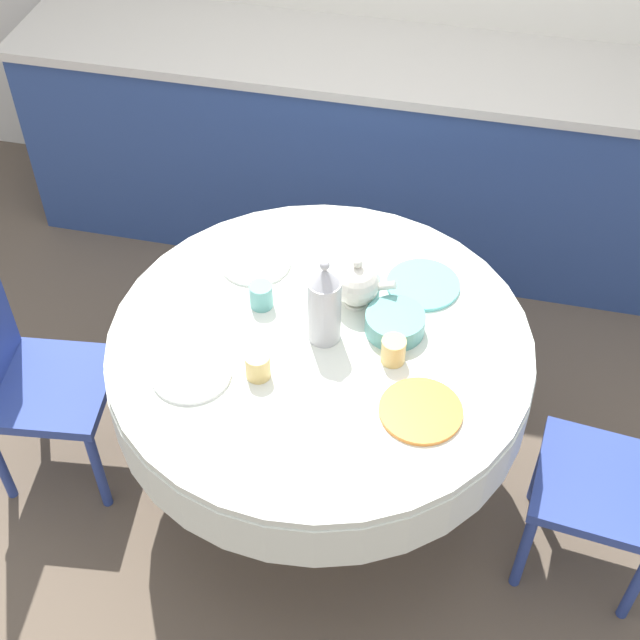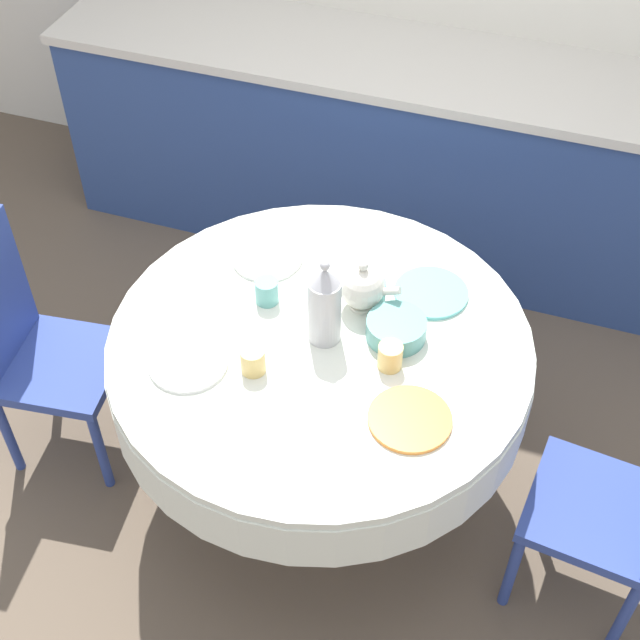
% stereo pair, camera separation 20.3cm
% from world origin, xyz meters
% --- Properties ---
extents(ground_plane, '(12.00, 12.00, 0.00)m').
position_xyz_m(ground_plane, '(0.00, 0.00, 0.00)').
color(ground_plane, brown).
extents(kitchen_counter, '(3.24, 0.64, 0.93)m').
position_xyz_m(kitchen_counter, '(0.00, 1.43, 0.47)').
color(kitchen_counter, '#2D4784').
rests_on(kitchen_counter, ground_plane).
extents(dining_table, '(1.33, 1.33, 0.76)m').
position_xyz_m(dining_table, '(0.00, 0.00, 0.64)').
color(dining_table, olive).
rests_on(dining_table, ground_plane).
extents(chair_left, '(0.44, 0.44, 0.96)m').
position_xyz_m(chair_left, '(1.00, -0.11, 0.52)').
color(chair_left, '#2D428E').
rests_on(chair_left, ground_plane).
extents(chair_right, '(0.45, 0.45, 0.96)m').
position_xyz_m(chair_right, '(-1.00, -0.12, 0.52)').
color(chair_right, '#2D428E').
rests_on(chair_right, ground_plane).
extents(plate_near_left, '(0.24, 0.24, 0.01)m').
position_xyz_m(plate_near_left, '(-0.34, -0.23, 0.77)').
color(plate_near_left, white).
rests_on(plate_near_left, dining_table).
extents(cup_near_left, '(0.07, 0.07, 0.08)m').
position_xyz_m(cup_near_left, '(-0.14, -0.19, 0.80)').
color(cup_near_left, '#DBB766').
rests_on(cup_near_left, dining_table).
extents(plate_near_right, '(0.24, 0.24, 0.01)m').
position_xyz_m(plate_near_right, '(0.34, -0.22, 0.77)').
color(plate_near_right, orange).
rests_on(plate_near_right, dining_table).
extents(cup_near_right, '(0.07, 0.07, 0.08)m').
position_xyz_m(cup_near_right, '(0.23, -0.04, 0.80)').
color(cup_near_right, '#DBB766').
rests_on(cup_near_right, dining_table).
extents(plate_far_left, '(0.24, 0.24, 0.01)m').
position_xyz_m(plate_far_left, '(-0.29, 0.29, 0.77)').
color(plate_far_left, white).
rests_on(plate_far_left, dining_table).
extents(cup_far_left, '(0.07, 0.07, 0.08)m').
position_xyz_m(cup_far_left, '(-0.21, 0.10, 0.80)').
color(cup_far_left, '#5BA39E').
rests_on(cup_far_left, dining_table).
extents(plate_far_right, '(0.24, 0.24, 0.01)m').
position_xyz_m(plate_far_right, '(0.28, 0.30, 0.77)').
color(plate_far_right, '#60BCB7').
rests_on(plate_far_right, dining_table).
extents(cup_far_right, '(0.07, 0.07, 0.08)m').
position_xyz_m(cup_far_right, '(0.11, 0.21, 0.80)').
color(cup_far_right, '#5BA39E').
rests_on(cup_far_right, dining_table).
extents(coffee_carafe, '(0.10, 0.10, 0.31)m').
position_xyz_m(coffee_carafe, '(0.01, 0.01, 0.90)').
color(coffee_carafe, '#B2B2B7').
rests_on(coffee_carafe, dining_table).
extents(teapot, '(0.20, 0.14, 0.19)m').
position_xyz_m(teapot, '(0.08, 0.18, 0.84)').
color(teapot, silver).
rests_on(teapot, dining_table).
extents(fruit_bowl, '(0.19, 0.19, 0.07)m').
position_xyz_m(fruit_bowl, '(0.22, 0.08, 0.79)').
color(fruit_bowl, '#569993').
rests_on(fruit_bowl, dining_table).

